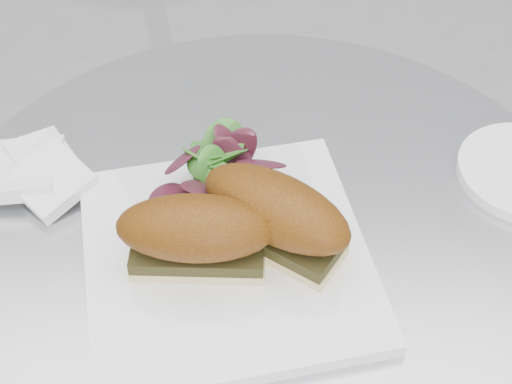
% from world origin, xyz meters
% --- Properties ---
extents(table, '(0.70, 0.70, 0.73)m').
position_xyz_m(table, '(0.00, 0.00, 0.49)').
color(table, silver).
rests_on(table, ground).
extents(plate, '(0.32, 0.32, 0.02)m').
position_xyz_m(plate, '(-0.04, -0.03, 0.74)').
color(plate, white).
rests_on(plate, table).
extents(sandwich_left, '(0.15, 0.07, 0.08)m').
position_xyz_m(sandwich_left, '(-0.06, -0.04, 0.79)').
color(sandwich_left, '#D8BD87').
rests_on(sandwich_left, plate).
extents(sandwich_right, '(0.17, 0.14, 0.08)m').
position_xyz_m(sandwich_right, '(0.01, -0.02, 0.79)').
color(sandwich_right, '#D8BD87').
rests_on(sandwich_right, plate).
extents(salad, '(0.13, 0.13, 0.05)m').
position_xyz_m(salad, '(-0.06, 0.05, 0.77)').
color(salad, '#38802A').
rests_on(salad, plate).
extents(napkin, '(0.14, 0.14, 0.02)m').
position_xyz_m(napkin, '(-0.24, 0.07, 0.74)').
color(napkin, white).
rests_on(napkin, table).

